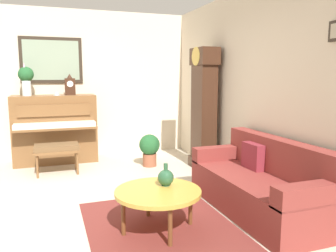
# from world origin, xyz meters

# --- Properties ---
(ground_plane) EXTENTS (6.40, 6.00, 0.10)m
(ground_plane) POSITION_xyz_m (0.00, 0.00, -0.05)
(ground_plane) COLOR beige
(wall_left) EXTENTS (0.13, 4.90, 2.80)m
(wall_left) POSITION_xyz_m (-2.60, -0.01, 1.41)
(wall_left) COLOR beige
(wall_left) RESTS_ON ground_plane
(wall_back) EXTENTS (5.30, 0.13, 2.80)m
(wall_back) POSITION_xyz_m (0.01, 2.40, 1.40)
(wall_back) COLOR beige
(wall_back) RESTS_ON ground_plane
(area_rug) EXTENTS (2.10, 1.50, 0.01)m
(area_rug) POSITION_xyz_m (1.09, 0.71, 0.00)
(area_rug) COLOR maroon
(area_rug) RESTS_ON ground_plane
(piano) EXTENTS (0.87, 1.44, 1.22)m
(piano) POSITION_xyz_m (-2.23, -0.24, 0.62)
(piano) COLOR brown
(piano) RESTS_ON ground_plane
(piano_bench) EXTENTS (0.42, 0.70, 0.48)m
(piano_bench) POSITION_xyz_m (-1.43, -0.25, 0.41)
(piano_bench) COLOR brown
(piano_bench) RESTS_ON ground_plane
(grandfather_clock) EXTENTS (0.52, 0.34, 2.03)m
(grandfather_clock) POSITION_xyz_m (-0.95, 2.11, 0.96)
(grandfather_clock) COLOR #3D2316
(grandfather_clock) RESTS_ON ground_plane
(couch) EXTENTS (1.90, 0.80, 0.84)m
(couch) POSITION_xyz_m (0.95, 1.95, 0.31)
(couch) COLOR maroon
(couch) RESTS_ON ground_plane
(coffee_table) EXTENTS (0.88, 0.88, 0.42)m
(coffee_table) POSITION_xyz_m (1.02, 0.66, 0.39)
(coffee_table) COLOR gold
(coffee_table) RESTS_ON ground_plane
(mantel_clock) EXTENTS (0.13, 0.18, 0.38)m
(mantel_clock) POSITION_xyz_m (-2.23, 0.05, 1.39)
(mantel_clock) COLOR #3D2316
(mantel_clock) RESTS_ON piano
(flower_vase) EXTENTS (0.26, 0.26, 0.58)m
(flower_vase) POSITION_xyz_m (-2.23, -0.68, 1.54)
(flower_vase) COLOR silver
(flower_vase) RESTS_ON piano
(teacup) EXTENTS (0.12, 0.12, 0.06)m
(teacup) POSITION_xyz_m (-2.15, -0.19, 1.25)
(teacup) COLOR #ADC6D6
(teacup) RESTS_ON piano
(green_jug) EXTENTS (0.17, 0.17, 0.24)m
(green_jug) POSITION_xyz_m (0.91, 0.79, 0.51)
(green_jug) COLOR #234C33
(green_jug) RESTS_ON coffee_table
(potted_plant) EXTENTS (0.36, 0.36, 0.56)m
(potted_plant) POSITION_xyz_m (-1.37, 1.29, 0.32)
(potted_plant) COLOR #935138
(potted_plant) RESTS_ON ground_plane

